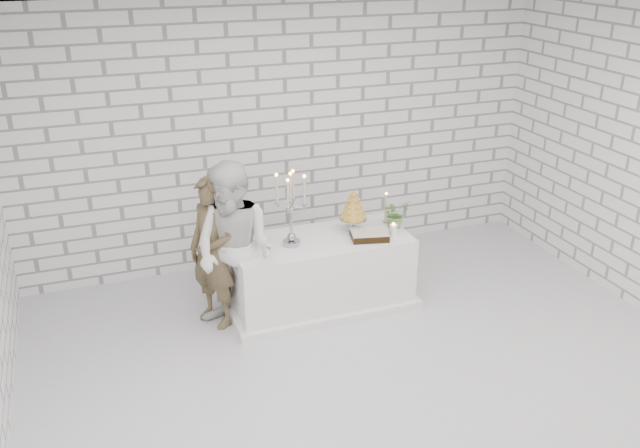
{
  "coord_description": "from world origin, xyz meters",
  "views": [
    {
      "loc": [
        -2.18,
        -4.52,
        3.57
      ],
      "look_at": [
        -0.16,
        0.96,
        1.05
      ],
      "focal_mm": 37.89,
      "sensor_mm": 36.0,
      "label": 1
    }
  ],
  "objects": [
    {
      "name": "bride",
      "position": [
        -0.96,
        1.08,
        0.85
      ],
      "size": [
        1.03,
        1.04,
        1.7
      ],
      "primitive_type": "imported",
      "rotation": [
        0.0,
        0.0,
        -0.85
      ],
      "color": "silver",
      "rests_on": "ground"
    },
    {
      "name": "croquembouche",
      "position": [
        0.34,
        1.34,
        0.97
      ],
      "size": [
        0.35,
        0.35,
        0.44
      ],
      "primitive_type": null,
      "rotation": [
        0.0,
        0.0,
        -0.28
      ],
      "color": "#AA7B2D",
      "rests_on": "cake_table"
    },
    {
      "name": "wall_front",
      "position": [
        0.0,
        -2.5,
        1.5
      ],
      "size": [
        6.0,
        0.01,
        3.0
      ],
      "primitive_type": "cube",
      "color": "white",
      "rests_on": "ground"
    },
    {
      "name": "extra_taper",
      "position": [
        0.74,
        1.4,
        0.91
      ],
      "size": [
        0.08,
        0.08,
        0.32
      ],
      "primitive_type": "cylinder",
      "rotation": [
        0.0,
        0.0,
        -0.31
      ],
      "color": "#BFB09B",
      "rests_on": "cake_table"
    },
    {
      "name": "chocolate_cake",
      "position": [
        0.42,
        1.09,
        0.79
      ],
      "size": [
        0.41,
        0.34,
        0.08
      ],
      "primitive_type": "cube",
      "rotation": [
        0.0,
        0.0,
        -0.23
      ],
      "color": "black",
      "rests_on": "cake_table"
    },
    {
      "name": "ceiling",
      "position": [
        0.0,
        0.0,
        3.0
      ],
      "size": [
        6.0,
        5.0,
        0.01
      ],
      "primitive_type": "cube",
      "color": "white",
      "rests_on": "ground"
    },
    {
      "name": "pillar_candle",
      "position": [
        0.67,
        1.07,
        0.81
      ],
      "size": [
        0.09,
        0.09,
        0.12
      ],
      "primitive_type": "cylinder",
      "rotation": [
        0.0,
        0.0,
        -0.15
      ],
      "color": "white",
      "rests_on": "cake_table"
    },
    {
      "name": "cake_table",
      "position": [
        -0.04,
        1.26,
        0.38
      ],
      "size": [
        1.8,
        0.8,
        0.75
      ],
      "primitive_type": "cube",
      "color": "white",
      "rests_on": "ground"
    },
    {
      "name": "wall_back",
      "position": [
        0.0,
        2.5,
        1.5
      ],
      "size": [
        6.0,
        0.01,
        3.0
      ],
      "primitive_type": "cube",
      "color": "white",
      "rests_on": "ground"
    },
    {
      "name": "ground",
      "position": [
        0.0,
        0.0,
        0.0
      ],
      "size": [
        6.0,
        5.0,
        0.01
      ],
      "primitive_type": "cube",
      "color": "silver",
      "rests_on": "ground"
    },
    {
      "name": "groom",
      "position": [
        -1.13,
        1.29,
        0.76
      ],
      "size": [
        0.6,
        0.67,
        1.53
      ],
      "primitive_type": "imported",
      "rotation": [
        0.0,
        0.0,
        -1.02
      ],
      "color": "#4C3E2A",
      "rests_on": "ground"
    },
    {
      "name": "flowers",
      "position": [
        0.79,
        1.26,
        0.9
      ],
      "size": [
        0.3,
        0.27,
        0.3
      ],
      "primitive_type": "imported",
      "rotation": [
        0.0,
        0.0,
        0.13
      ],
      "color": "#426C34",
      "rests_on": "cake_table"
    },
    {
      "name": "candelabra",
      "position": [
        -0.36,
        1.22,
        1.13
      ],
      "size": [
        0.38,
        0.38,
        0.76
      ],
      "primitive_type": null,
      "rotation": [
        0.0,
        0.0,
        0.29
      ],
      "color": "#95969E",
      "rests_on": "cake_table"
    }
  ]
}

